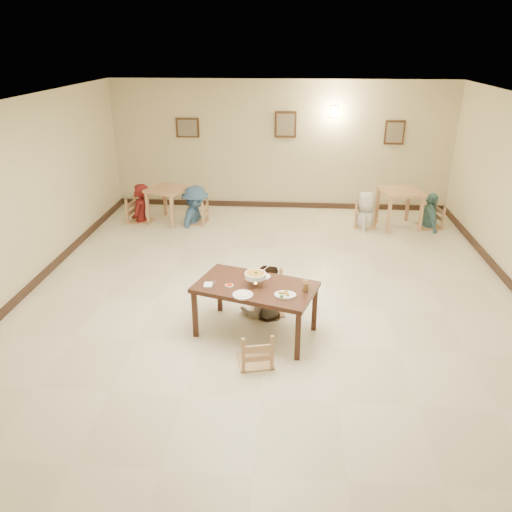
# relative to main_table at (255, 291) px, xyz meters

# --- Properties ---
(floor) EXTENTS (10.00, 10.00, 0.00)m
(floor) POSITION_rel_main_table_xyz_m (0.17, 0.81, -0.67)
(floor) COLOR beige
(floor) RESTS_ON ground
(ceiling) EXTENTS (10.00, 10.00, 0.00)m
(ceiling) POSITION_rel_main_table_xyz_m (0.17, 0.81, 2.33)
(ceiling) COLOR white
(ceiling) RESTS_ON wall_back
(wall_back) EXTENTS (10.00, 0.00, 10.00)m
(wall_back) POSITION_rel_main_table_xyz_m (0.17, 5.81, 0.83)
(wall_back) COLOR beige
(wall_back) RESTS_ON floor
(wall_left) EXTENTS (0.00, 10.00, 10.00)m
(wall_left) POSITION_rel_main_table_xyz_m (-3.83, 0.81, 0.83)
(wall_left) COLOR beige
(wall_left) RESTS_ON floor
(baseboard_back) EXTENTS (8.00, 0.06, 0.12)m
(baseboard_back) POSITION_rel_main_table_xyz_m (0.17, 5.78, -0.61)
(baseboard_back) COLOR #332018
(baseboard_back) RESTS_ON floor
(baseboard_left) EXTENTS (0.06, 10.00, 0.12)m
(baseboard_left) POSITION_rel_main_table_xyz_m (-3.80, 0.81, -0.61)
(baseboard_left) COLOR #332018
(baseboard_left) RESTS_ON floor
(picture_a) EXTENTS (0.55, 0.04, 0.45)m
(picture_a) POSITION_rel_main_table_xyz_m (-2.03, 5.77, 1.23)
(picture_a) COLOR #3E2615
(picture_a) RESTS_ON wall_back
(picture_b) EXTENTS (0.50, 0.04, 0.60)m
(picture_b) POSITION_rel_main_table_xyz_m (0.27, 5.77, 1.33)
(picture_b) COLOR #3E2615
(picture_b) RESTS_ON wall_back
(picture_c) EXTENTS (0.45, 0.04, 0.55)m
(picture_c) POSITION_rel_main_table_xyz_m (2.77, 5.77, 1.18)
(picture_c) COLOR #3E2615
(picture_c) RESTS_ON wall_back
(wall_sconce) EXTENTS (0.16, 0.05, 0.22)m
(wall_sconce) POSITION_rel_main_table_xyz_m (1.37, 5.77, 1.63)
(wall_sconce) COLOR #FFD88C
(wall_sconce) RESTS_ON wall_back
(main_table) EXTENTS (1.79, 1.34, 0.75)m
(main_table) POSITION_rel_main_table_xyz_m (0.00, 0.00, 0.00)
(main_table) COLOR #3E2015
(main_table) RESTS_ON floor
(chair_far) EXTENTS (0.51, 0.51, 1.09)m
(chair_far) POSITION_rel_main_table_xyz_m (0.13, 0.67, -0.12)
(chair_far) COLOR tan
(chair_far) RESTS_ON floor
(chair_near) EXTENTS (0.43, 0.43, 0.93)m
(chair_near) POSITION_rel_main_table_xyz_m (0.05, -0.70, -0.21)
(chair_near) COLOR tan
(chair_near) RESTS_ON floor
(main_diner) EXTENTS (0.83, 0.68, 1.57)m
(main_diner) POSITION_rel_main_table_xyz_m (0.10, 0.55, 0.12)
(main_diner) COLOR gray
(main_diner) RESTS_ON floor
(curry_warmer) EXTENTS (0.32, 0.29, 0.26)m
(curry_warmer) POSITION_rel_main_table_xyz_m (-0.00, -0.00, 0.23)
(curry_warmer) COLOR silver
(curry_warmer) RESTS_ON main_table
(rice_plate_far) EXTENTS (0.29, 0.29, 0.07)m
(rice_plate_far) POSITION_rel_main_table_xyz_m (0.05, 0.25, 0.10)
(rice_plate_far) COLOR white
(rice_plate_far) RESTS_ON main_table
(rice_plate_near) EXTENTS (0.27, 0.27, 0.06)m
(rice_plate_near) POSITION_rel_main_table_xyz_m (-0.14, -0.31, 0.09)
(rice_plate_near) COLOR white
(rice_plate_near) RESTS_ON main_table
(fried_plate) EXTENTS (0.29, 0.29, 0.06)m
(fried_plate) POSITION_rel_main_table_xyz_m (0.41, -0.28, 0.10)
(fried_plate) COLOR white
(fried_plate) RESTS_ON main_table
(chili_dish) EXTENTS (0.11, 0.11, 0.02)m
(chili_dish) POSITION_rel_main_table_xyz_m (-0.35, -0.05, 0.09)
(chili_dish) COLOR white
(chili_dish) RESTS_ON main_table
(napkin_cutlery) EXTENTS (0.14, 0.23, 0.03)m
(napkin_cutlery) POSITION_rel_main_table_xyz_m (-0.63, -0.06, 0.09)
(napkin_cutlery) COLOR white
(napkin_cutlery) RESTS_ON main_table
(drink_glass) EXTENTS (0.08, 0.08, 0.16)m
(drink_glass) POSITION_rel_main_table_xyz_m (0.67, -0.12, 0.15)
(drink_glass) COLOR white
(drink_glass) RESTS_ON main_table
(bg_table_left) EXTENTS (1.01, 1.01, 0.78)m
(bg_table_left) POSITION_rel_main_table_xyz_m (-2.31, 4.55, -0.03)
(bg_table_left) COLOR tan
(bg_table_left) RESTS_ON floor
(bg_table_right) EXTENTS (0.98, 0.98, 0.83)m
(bg_table_right) POSITION_rel_main_table_xyz_m (2.80, 4.57, 0.02)
(bg_table_right) COLOR tan
(bg_table_right) RESTS_ON floor
(bg_chair_ll) EXTENTS (0.50, 0.50, 1.06)m
(bg_chair_ll) POSITION_rel_main_table_xyz_m (-2.94, 4.47, -0.14)
(bg_chair_ll) COLOR tan
(bg_chair_ll) RESTS_ON floor
(bg_chair_lr) EXTENTS (0.48, 0.48, 1.01)m
(bg_chair_lr) POSITION_rel_main_table_xyz_m (-1.68, 4.48, -0.16)
(bg_chair_lr) COLOR tan
(bg_chair_lr) RESTS_ON floor
(bg_chair_rl) EXTENTS (0.49, 0.49, 1.04)m
(bg_chair_rl) POSITION_rel_main_table_xyz_m (2.10, 4.55, -0.15)
(bg_chair_rl) COLOR tan
(bg_chair_rl) RESTS_ON floor
(bg_chair_rr) EXTENTS (0.47, 0.47, 1.00)m
(bg_chair_rr) POSITION_rel_main_table_xyz_m (3.50, 4.61, -0.17)
(bg_chair_rr) COLOR tan
(bg_chair_rr) RESTS_ON floor
(bg_diner_a) EXTENTS (0.46, 0.66, 1.75)m
(bg_diner_a) POSITION_rel_main_table_xyz_m (-2.94, 4.47, 0.21)
(bg_diner_a) COLOR #5C1413
(bg_diner_a) RESTS_ON floor
(bg_diner_b) EXTENTS (0.86, 1.21, 1.71)m
(bg_diner_b) POSITION_rel_main_table_xyz_m (-1.68, 4.48, 0.19)
(bg_diner_b) COLOR #3C6695
(bg_diner_b) RESTS_ON floor
(bg_diner_c) EXTENTS (0.66, 0.85, 1.56)m
(bg_diner_c) POSITION_rel_main_table_xyz_m (2.10, 4.55, 0.11)
(bg_diner_c) COLOR silver
(bg_diner_c) RESTS_ON floor
(bg_diner_d) EXTENTS (0.45, 0.93, 1.54)m
(bg_diner_d) POSITION_rel_main_table_xyz_m (3.50, 4.61, 0.10)
(bg_diner_d) COLOR #5A949A
(bg_diner_d) RESTS_ON floor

